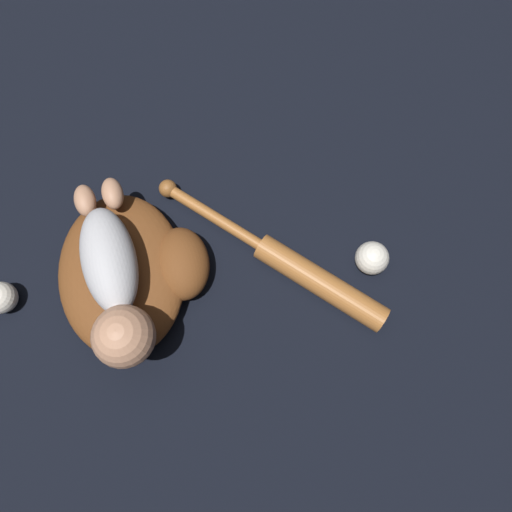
% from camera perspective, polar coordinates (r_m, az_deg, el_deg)
% --- Properties ---
extents(ground_plane, '(6.00, 6.00, 0.00)m').
position_cam_1_polar(ground_plane, '(1.13, -14.93, 0.37)').
color(ground_plane, black).
extents(baseball_glove, '(0.41, 0.37, 0.09)m').
position_cam_1_polar(baseball_glove, '(1.07, -13.99, -1.71)').
color(baseball_glove, brown).
rests_on(baseball_glove, ground).
extents(baby_figure, '(0.39, 0.16, 0.11)m').
position_cam_1_polar(baby_figure, '(0.96, -15.94, -3.10)').
color(baby_figure, '#B2B2B7').
rests_on(baby_figure, baseball_glove).
extents(baseball_bat, '(0.50, 0.34, 0.06)m').
position_cam_1_polar(baseball_bat, '(1.06, 4.67, -1.35)').
color(baseball_bat, '#9E602D').
rests_on(baseball_bat, ground).
extents(baseball, '(0.07, 0.07, 0.07)m').
position_cam_1_polar(baseball, '(1.08, 13.11, -0.23)').
color(baseball, silver).
rests_on(baseball, ground).
extents(baseball_spare, '(0.07, 0.07, 0.07)m').
position_cam_1_polar(baseball_spare, '(1.16, -27.11, -4.35)').
color(baseball_spare, silver).
rests_on(baseball_spare, ground).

